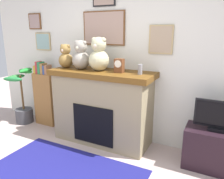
{
  "coord_description": "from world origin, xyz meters",
  "views": [
    {
      "loc": [
        1.44,
        -1.12,
        1.68
      ],
      "look_at": [
        0.02,
        1.66,
        0.86
      ],
      "focal_mm": 35.15,
      "sensor_mm": 36.0,
      "label": 1
    }
  ],
  "objects_px": {
    "potted_plant": "(23,103)",
    "fireplace": "(102,106)",
    "tv_stand": "(214,149)",
    "teddy_bear_tan": "(66,57)",
    "teddy_bear_grey": "(99,56)",
    "television": "(219,117)",
    "candle_jar": "(140,69)",
    "mantel_clock": "(119,66)",
    "bookshelf": "(45,96)",
    "teddy_bear_cream": "(81,56)"
  },
  "relations": [
    {
      "from": "potted_plant",
      "to": "fireplace",
      "type": "bearing_deg",
      "value": 1.83
    },
    {
      "from": "potted_plant",
      "to": "tv_stand",
      "type": "xyz_separation_m",
      "value": [
        3.29,
        0.04,
        -0.12
      ]
    },
    {
      "from": "teddy_bear_tan",
      "to": "teddy_bear_grey",
      "type": "relative_size",
      "value": 0.76
    },
    {
      "from": "television",
      "to": "teddy_bear_tan",
      "type": "relative_size",
      "value": 1.49
    },
    {
      "from": "candle_jar",
      "to": "teddy_bear_tan",
      "type": "bearing_deg",
      "value": -179.98
    },
    {
      "from": "mantel_clock",
      "to": "teddy_bear_grey",
      "type": "height_order",
      "value": "teddy_bear_grey"
    },
    {
      "from": "tv_stand",
      "to": "mantel_clock",
      "type": "height_order",
      "value": "mantel_clock"
    },
    {
      "from": "potted_plant",
      "to": "bookshelf",
      "type": "bearing_deg",
      "value": 17.89
    },
    {
      "from": "potted_plant",
      "to": "mantel_clock",
      "type": "xyz_separation_m",
      "value": [
        1.97,
        0.03,
        0.84
      ]
    },
    {
      "from": "fireplace",
      "to": "candle_jar",
      "type": "distance_m",
      "value": 0.87
    },
    {
      "from": "fireplace",
      "to": "candle_jar",
      "type": "relative_size",
      "value": 11.61
    },
    {
      "from": "bookshelf",
      "to": "candle_jar",
      "type": "relative_size",
      "value": 8.59
    },
    {
      "from": "candle_jar",
      "to": "teddy_bear_grey",
      "type": "height_order",
      "value": "teddy_bear_grey"
    },
    {
      "from": "potted_plant",
      "to": "mantel_clock",
      "type": "distance_m",
      "value": 2.14
    },
    {
      "from": "fireplace",
      "to": "potted_plant",
      "type": "bearing_deg",
      "value": -178.17
    },
    {
      "from": "fireplace",
      "to": "mantel_clock",
      "type": "bearing_deg",
      "value": -3.73
    },
    {
      "from": "bookshelf",
      "to": "television",
      "type": "bearing_deg",
      "value": -2.03
    },
    {
      "from": "television",
      "to": "potted_plant",
      "type": "bearing_deg",
      "value": -179.35
    },
    {
      "from": "tv_stand",
      "to": "teddy_bear_tan",
      "type": "relative_size",
      "value": 1.92
    },
    {
      "from": "potted_plant",
      "to": "candle_jar",
      "type": "bearing_deg",
      "value": 0.9
    },
    {
      "from": "fireplace",
      "to": "candle_jar",
      "type": "xyz_separation_m",
      "value": [
        0.6,
        -0.02,
        0.62
      ]
    },
    {
      "from": "television",
      "to": "candle_jar",
      "type": "bearing_deg",
      "value": -179.93
    },
    {
      "from": "bookshelf",
      "to": "teddy_bear_grey",
      "type": "xyz_separation_m",
      "value": [
        1.21,
        -0.1,
        0.81
      ]
    },
    {
      "from": "fireplace",
      "to": "teddy_bear_grey",
      "type": "distance_m",
      "value": 0.78
    },
    {
      "from": "tv_stand",
      "to": "candle_jar",
      "type": "height_order",
      "value": "candle_jar"
    },
    {
      "from": "television",
      "to": "teddy_bear_cream",
      "type": "bearing_deg",
      "value": -179.95
    },
    {
      "from": "fireplace",
      "to": "teddy_bear_grey",
      "type": "height_order",
      "value": "teddy_bear_grey"
    },
    {
      "from": "bookshelf",
      "to": "television",
      "type": "height_order",
      "value": "bookshelf"
    },
    {
      "from": "teddy_bear_tan",
      "to": "potted_plant",
      "type": "bearing_deg",
      "value": -178.05
    },
    {
      "from": "candle_jar",
      "to": "bookshelf",
      "type": "bearing_deg",
      "value": 176.83
    },
    {
      "from": "teddy_bear_cream",
      "to": "mantel_clock",
      "type": "bearing_deg",
      "value": -0.07
    },
    {
      "from": "potted_plant",
      "to": "television",
      "type": "distance_m",
      "value": 3.3
    },
    {
      "from": "bookshelf",
      "to": "teddy_bear_tan",
      "type": "xyz_separation_m",
      "value": [
        0.61,
        -0.1,
        0.76
      ]
    },
    {
      "from": "bookshelf",
      "to": "tv_stand",
      "type": "bearing_deg",
      "value": -2.0
    },
    {
      "from": "candle_jar",
      "to": "teddy_bear_cream",
      "type": "xyz_separation_m",
      "value": [
        -0.95,
        -0.0,
        0.13
      ]
    },
    {
      "from": "potted_plant",
      "to": "candle_jar",
      "type": "height_order",
      "value": "candle_jar"
    },
    {
      "from": "teddy_bear_tan",
      "to": "television",
      "type": "bearing_deg",
      "value": 0.04
    },
    {
      "from": "tv_stand",
      "to": "teddy_bear_cream",
      "type": "xyz_separation_m",
      "value": [
        -1.96,
        -0.0,
        1.06
      ]
    },
    {
      "from": "bookshelf",
      "to": "tv_stand",
      "type": "distance_m",
      "value": 2.88
    },
    {
      "from": "bookshelf",
      "to": "teddy_bear_tan",
      "type": "bearing_deg",
      "value": -9.6
    },
    {
      "from": "television",
      "to": "teddy_bear_cream",
      "type": "height_order",
      "value": "teddy_bear_cream"
    },
    {
      "from": "mantel_clock",
      "to": "bookshelf",
      "type": "bearing_deg",
      "value": 176.15
    },
    {
      "from": "teddy_bear_tan",
      "to": "teddy_bear_cream",
      "type": "xyz_separation_m",
      "value": [
        0.29,
        -0.0,
        0.03
      ]
    },
    {
      "from": "bookshelf",
      "to": "tv_stand",
      "type": "height_order",
      "value": "bookshelf"
    },
    {
      "from": "mantel_clock",
      "to": "candle_jar",
      "type": "bearing_deg",
      "value": 0.24
    },
    {
      "from": "fireplace",
      "to": "teddy_bear_tan",
      "type": "xyz_separation_m",
      "value": [
        -0.64,
        -0.02,
        0.72
      ]
    },
    {
      "from": "bookshelf",
      "to": "mantel_clock",
      "type": "distance_m",
      "value": 1.69
    },
    {
      "from": "bookshelf",
      "to": "tv_stand",
      "type": "relative_size",
      "value": 1.64
    },
    {
      "from": "bookshelf",
      "to": "teddy_bear_tan",
      "type": "distance_m",
      "value": 0.98
    },
    {
      "from": "television",
      "to": "teddy_bear_grey",
      "type": "bearing_deg",
      "value": -179.94
    }
  ]
}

